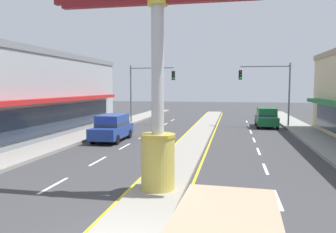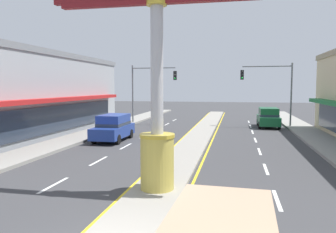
% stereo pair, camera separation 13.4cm
% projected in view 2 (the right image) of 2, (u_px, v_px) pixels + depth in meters
% --- Properties ---
extents(median_strip, '(1.95, 52.00, 0.14)m').
position_uv_depth(median_strip, '(198.00, 137.00, 25.13)').
color(median_strip, gray).
rests_on(median_strip, ground).
extents(sidewalk_left, '(2.57, 60.00, 0.18)m').
position_uv_depth(sidewalk_left, '(79.00, 137.00, 24.97)').
color(sidewalk_left, gray).
rests_on(sidewalk_left, ground).
extents(sidewalk_right, '(2.57, 60.00, 0.18)m').
position_uv_depth(sidewalk_right, '(330.00, 146.00, 21.39)').
color(sidewalk_right, gray).
rests_on(sidewalk_right, ground).
extents(lane_markings, '(8.69, 52.00, 0.01)m').
position_uv_depth(lane_markings, '(196.00, 141.00, 23.82)').
color(lane_markings, silver).
rests_on(lane_markings, ground).
extents(district_sign, '(7.89, 1.30, 8.17)m').
position_uv_depth(district_sign, '(157.00, 74.00, 11.85)').
color(district_sign, gold).
rests_on(district_sign, median_strip).
extents(storefront_left, '(8.89, 24.86, 6.72)m').
position_uv_depth(storefront_left, '(12.00, 94.00, 26.09)').
color(storefront_left, '#999EA3').
rests_on(storefront_left, ground).
extents(traffic_light_left_side, '(4.86, 0.46, 6.20)m').
position_uv_depth(traffic_light_left_side, '(149.00, 84.00, 34.44)').
color(traffic_light_left_side, slate).
rests_on(traffic_light_left_side, ground).
extents(traffic_light_right_side, '(4.86, 0.46, 6.20)m').
position_uv_depth(traffic_light_right_side, '(272.00, 84.00, 31.50)').
color(traffic_light_right_side, slate).
rests_on(traffic_light_right_side, ground).
extents(suv_near_right_lane, '(1.99, 4.61, 1.90)m').
position_uv_depth(suv_near_right_lane, '(268.00, 117.00, 31.87)').
color(suv_near_right_lane, '#14562D').
rests_on(suv_near_right_lane, ground).
extents(suv_near_left_lane, '(2.01, 4.62, 1.90)m').
position_uv_depth(suv_near_left_lane, '(113.00, 127.00, 23.98)').
color(suv_near_left_lane, navy).
rests_on(suv_near_left_lane, ground).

